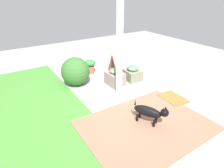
{
  "coord_description": "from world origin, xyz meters",
  "views": [
    {
      "loc": [
        -3.17,
        2.46,
        2.37
      ],
      "look_at": [
        0.26,
        0.23,
        0.31
      ],
      "focal_mm": 30.25,
      "sensor_mm": 36.0,
      "label": 1
    }
  ],
  "objects_px": {
    "porch_pillar": "(120,44)",
    "dog": "(150,112)",
    "doormat": "(173,98)",
    "stone_planter_near": "(115,77)",
    "round_shrub": "(75,71)",
    "terracotta_pot_spiky": "(112,65)",
    "stone_planter_nearest": "(132,74)",
    "terracotta_pot_broad": "(90,66)"
  },
  "relations": [
    {
      "from": "doormat",
      "to": "dog",
      "type": "bearing_deg",
      "value": 108.49
    },
    {
      "from": "porch_pillar",
      "to": "stone_planter_nearest",
      "type": "xyz_separation_m",
      "value": [
        0.49,
        -0.83,
        -1.09
      ]
    },
    {
      "from": "round_shrub",
      "to": "terracotta_pot_spiky",
      "type": "xyz_separation_m",
      "value": [
        0.01,
        -1.18,
        -0.08
      ]
    },
    {
      "from": "dog",
      "to": "doormat",
      "type": "xyz_separation_m",
      "value": [
        0.38,
        -1.14,
        -0.26
      ]
    },
    {
      "from": "porch_pillar",
      "to": "doormat",
      "type": "xyz_separation_m",
      "value": [
        -0.89,
        -0.97,
        -1.26
      ]
    },
    {
      "from": "dog",
      "to": "doormat",
      "type": "height_order",
      "value": "dog"
    },
    {
      "from": "dog",
      "to": "porch_pillar",
      "type": "bearing_deg",
      "value": -7.24
    },
    {
      "from": "stone_planter_near",
      "to": "porch_pillar",
      "type": "bearing_deg",
      "value": 155.41
    },
    {
      "from": "stone_planter_nearest",
      "to": "doormat",
      "type": "xyz_separation_m",
      "value": [
        -1.39,
        -0.15,
        -0.17
      ]
    },
    {
      "from": "porch_pillar",
      "to": "stone_planter_nearest",
      "type": "bearing_deg",
      "value": -59.12
    },
    {
      "from": "stone_planter_near",
      "to": "terracotta_pot_broad",
      "type": "height_order",
      "value": "stone_planter_near"
    },
    {
      "from": "porch_pillar",
      "to": "terracotta_pot_spiky",
      "type": "bearing_deg",
      "value": -25.12
    },
    {
      "from": "porch_pillar",
      "to": "round_shrub",
      "type": "relative_size",
      "value": 3.34
    },
    {
      "from": "porch_pillar",
      "to": "stone_planter_near",
      "type": "height_order",
      "value": "porch_pillar"
    },
    {
      "from": "terracotta_pot_broad",
      "to": "dog",
      "type": "xyz_separation_m",
      "value": [
        -2.87,
        0.19,
        0.03
      ]
    },
    {
      "from": "porch_pillar",
      "to": "terracotta_pot_broad",
      "type": "relative_size",
      "value": 5.98
    },
    {
      "from": "stone_planter_nearest",
      "to": "doormat",
      "type": "distance_m",
      "value": 1.41
    },
    {
      "from": "round_shrub",
      "to": "doormat",
      "type": "xyz_separation_m",
      "value": [
        -2.0,
        -1.64,
        -0.37
      ]
    },
    {
      "from": "stone_planter_nearest",
      "to": "terracotta_pot_spiky",
      "type": "xyz_separation_m",
      "value": [
        0.62,
        0.3,
        0.12
      ]
    },
    {
      "from": "stone_planter_nearest",
      "to": "dog",
      "type": "bearing_deg",
      "value": 150.78
    },
    {
      "from": "stone_planter_near",
      "to": "dog",
      "type": "relative_size",
      "value": 0.74
    },
    {
      "from": "stone_planter_nearest",
      "to": "stone_planter_near",
      "type": "bearing_deg",
      "value": 87.6
    },
    {
      "from": "dog",
      "to": "terracotta_pot_spiky",
      "type": "bearing_deg",
      "value": -16.01
    },
    {
      "from": "terracotta_pot_spiky",
      "to": "terracotta_pot_broad",
      "type": "bearing_deg",
      "value": 45.49
    },
    {
      "from": "round_shrub",
      "to": "dog",
      "type": "bearing_deg",
      "value": -168.13
    },
    {
      "from": "porch_pillar",
      "to": "stone_planter_near",
      "type": "relative_size",
      "value": 5.25
    },
    {
      "from": "porch_pillar",
      "to": "terracotta_pot_broad",
      "type": "xyz_separation_m",
      "value": [
        1.6,
        -0.03,
        -1.03
      ]
    },
    {
      "from": "doormat",
      "to": "stone_planter_near",
      "type": "bearing_deg",
      "value": 27.56
    },
    {
      "from": "stone_planter_near",
      "to": "round_shrub",
      "type": "xyz_separation_m",
      "value": [
        0.59,
        0.9,
        0.17
      ]
    },
    {
      "from": "dog",
      "to": "stone_planter_near",
      "type": "bearing_deg",
      "value": -12.56
    },
    {
      "from": "porch_pillar",
      "to": "round_shrub",
      "type": "bearing_deg",
      "value": 30.92
    },
    {
      "from": "porch_pillar",
      "to": "dog",
      "type": "relative_size",
      "value": 3.89
    },
    {
      "from": "porch_pillar",
      "to": "terracotta_pot_spiky",
      "type": "xyz_separation_m",
      "value": [
        1.12,
        -0.52,
        -0.97
      ]
    },
    {
      "from": "terracotta_pot_broad",
      "to": "dog",
      "type": "bearing_deg",
      "value": 176.16
    },
    {
      "from": "terracotta_pot_broad",
      "to": "terracotta_pot_spiky",
      "type": "bearing_deg",
      "value": -134.51
    },
    {
      "from": "terracotta_pot_broad",
      "to": "doormat",
      "type": "bearing_deg",
      "value": -159.29
    },
    {
      "from": "porch_pillar",
      "to": "doormat",
      "type": "distance_m",
      "value": 1.83
    },
    {
      "from": "stone_planter_nearest",
      "to": "terracotta_pot_broad",
      "type": "height_order",
      "value": "terracotta_pot_broad"
    },
    {
      "from": "terracotta_pot_spiky",
      "to": "dog",
      "type": "distance_m",
      "value": 2.49
    },
    {
      "from": "stone_planter_nearest",
      "to": "dog",
      "type": "height_order",
      "value": "dog"
    },
    {
      "from": "round_shrub",
      "to": "terracotta_pot_spiky",
      "type": "distance_m",
      "value": 1.19
    },
    {
      "from": "round_shrub",
      "to": "porch_pillar",
      "type": "bearing_deg",
      "value": -149.08
    }
  ]
}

